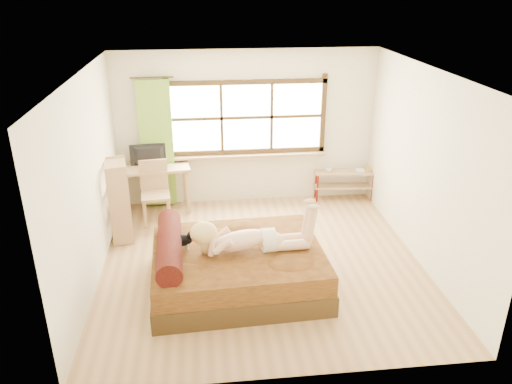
{
  "coord_description": "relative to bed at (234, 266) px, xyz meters",
  "views": [
    {
      "loc": [
        -0.77,
        -6.13,
        3.76
      ],
      "look_at": [
        -0.06,
        0.2,
        1.02
      ],
      "focal_mm": 35.0,
      "sensor_mm": 36.0,
      "label": 1
    }
  ],
  "objects": [
    {
      "name": "wall_right",
      "position": [
        2.69,
        0.53,
        1.05
      ],
      "size": [
        0.0,
        4.5,
        4.5
      ],
      "primitive_type": "plane",
      "rotation": [
        1.57,
        0.0,
        -1.57
      ],
      "color": "silver",
      "rests_on": "floor"
    },
    {
      "name": "wall_back",
      "position": [
        0.44,
        2.78,
        1.05
      ],
      "size": [
        4.5,
        0.0,
        4.5
      ],
      "primitive_type": "plane",
      "rotation": [
        1.57,
        0.0,
        0.0
      ],
      "color": "silver",
      "rests_on": "floor"
    },
    {
      "name": "ceiling",
      "position": [
        0.44,
        0.53,
        2.4
      ],
      "size": [
        4.5,
        4.5,
        0.0
      ],
      "primitive_type": "plane",
      "rotation": [
        3.14,
        0.0,
        0.0
      ],
      "color": "white",
      "rests_on": "wall_back"
    },
    {
      "name": "chair",
      "position": [
        -1.15,
        2.12,
        0.27
      ],
      "size": [
        0.51,
        0.51,
        1.03
      ],
      "rotation": [
        0.0,
        0.0,
        0.11
      ],
      "color": "#A57F59",
      "rests_on": "floor"
    },
    {
      "name": "desk",
      "position": [
        -1.24,
        2.48,
        0.41
      ],
      "size": [
        1.37,
        0.74,
        0.82
      ],
      "rotation": [
        0.0,
        0.0,
        0.11
      ],
      "color": "#A57F59",
      "rests_on": "floor"
    },
    {
      "name": "window",
      "position": [
        0.44,
        2.75,
        1.21
      ],
      "size": [
        2.8,
        0.16,
        1.46
      ],
      "color": "#FFEDBF",
      "rests_on": "wall_back"
    },
    {
      "name": "wall_front",
      "position": [
        0.44,
        -1.72,
        1.05
      ],
      "size": [
        4.5,
        0.0,
        4.5
      ],
      "primitive_type": "plane",
      "rotation": [
        -1.57,
        0.0,
        0.0
      ],
      "color": "silver",
      "rests_on": "floor"
    },
    {
      "name": "kitten",
      "position": [
        -0.67,
        0.1,
        0.38
      ],
      "size": [
        0.34,
        0.15,
        0.26
      ],
      "primitive_type": null,
      "rotation": [
        0.0,
        0.0,
        0.05
      ],
      "color": "black",
      "rests_on": "bed"
    },
    {
      "name": "bookshelf",
      "position": [
        -1.64,
        1.52,
        0.34
      ],
      "size": [
        0.4,
        0.59,
        1.26
      ],
      "rotation": [
        0.0,
        0.0,
        0.19
      ],
      "color": "#A57F59",
      "rests_on": "floor"
    },
    {
      "name": "wall_left",
      "position": [
        -1.81,
        0.53,
        1.05
      ],
      "size": [
        0.0,
        4.5,
        4.5
      ],
      "primitive_type": "plane",
      "rotation": [
        1.57,
        0.0,
        1.57
      ],
      "color": "silver",
      "rests_on": "floor"
    },
    {
      "name": "pipe_shelf",
      "position": [
        2.22,
        2.6,
        0.1
      ],
      "size": [
        1.11,
        0.37,
        0.62
      ],
      "rotation": [
        0.0,
        0.0,
        -0.09
      ],
      "color": "#A57F59",
      "rests_on": "floor"
    },
    {
      "name": "monitor",
      "position": [
        -1.24,
        2.53,
        0.7
      ],
      "size": [
        0.65,
        0.15,
        0.37
      ],
      "primitive_type": "imported",
      "rotation": [
        0.0,
        0.0,
        3.25
      ],
      "color": "black",
      "rests_on": "desk"
    },
    {
      "name": "cup",
      "position": [
        1.9,
        2.6,
        0.29
      ],
      "size": [
        0.12,
        0.12,
        0.09
      ],
      "primitive_type": "imported",
      "rotation": [
        0.0,
        0.0,
        -0.09
      ],
      "color": "gray",
      "rests_on": "pipe_shelf"
    },
    {
      "name": "curtain",
      "position": [
        -1.11,
        2.66,
        0.85
      ],
      "size": [
        0.55,
        0.1,
        2.2
      ],
      "primitive_type": "cube",
      "color": "#488C26",
      "rests_on": "wall_back"
    },
    {
      "name": "book",
      "position": [
        2.4,
        2.6,
        0.26
      ],
      "size": [
        0.17,
        0.23,
        0.02
      ],
      "primitive_type": "imported",
      "rotation": [
        0.0,
        0.0,
        -0.09
      ],
      "color": "gray",
      "rests_on": "pipe_shelf"
    },
    {
      "name": "woman",
      "position": [
        0.2,
        -0.05,
        0.58
      ],
      "size": [
        1.56,
        0.51,
        0.66
      ],
      "primitive_type": null,
      "rotation": [
        0.0,
        0.0,
        0.05
      ],
      "color": "#E1AF91",
      "rests_on": "bed"
    },
    {
      "name": "floor",
      "position": [
        0.44,
        0.53,
        -0.3
      ],
      "size": [
        4.5,
        4.5,
        0.0
      ],
      "primitive_type": "plane",
      "color": "#9E754C",
      "rests_on": "ground"
    },
    {
      "name": "bed",
      "position": [
        0.0,
        0.0,
        0.0
      ],
      "size": [
        2.28,
        1.86,
        0.84
      ],
      "rotation": [
        0.0,
        0.0,
        0.05
      ],
      "color": "#362610",
      "rests_on": "floor"
    }
  ]
}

